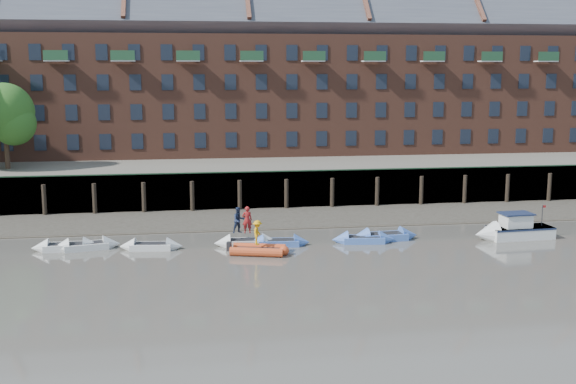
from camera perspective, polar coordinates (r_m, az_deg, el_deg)
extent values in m
plane|color=#56524A|center=(40.77, 1.41, -7.34)|extent=(220.00, 220.00, 0.00)
cube|color=#3D382F|center=(58.04, -1.56, -2.13)|extent=(110.00, 8.00, 0.50)
cube|color=#4C4336|center=(54.74, -1.15, -2.86)|extent=(110.00, 1.60, 0.10)
cube|color=#2D2A26|center=(62.03, -2.04, 0.16)|extent=(110.00, 0.80, 3.20)
cylinder|color=black|center=(62.16, -18.70, -0.63)|extent=(0.36, 0.36, 2.60)
cylinder|color=black|center=(61.54, -15.04, -0.54)|extent=(0.36, 0.36, 2.60)
cylinder|color=black|center=(61.19, -11.32, -0.45)|extent=(0.36, 0.36, 2.60)
cylinder|color=black|center=(61.10, -7.58, -0.36)|extent=(0.36, 0.36, 2.60)
cylinder|color=black|center=(61.26, -3.83, -0.27)|extent=(0.36, 0.36, 2.60)
cylinder|color=black|center=(61.69, -0.13, -0.17)|extent=(0.36, 0.36, 2.60)
cylinder|color=black|center=(62.37, 3.51, -0.08)|extent=(0.36, 0.36, 2.60)
cylinder|color=black|center=(63.30, 7.06, 0.01)|extent=(0.36, 0.36, 2.60)
cylinder|color=black|center=(64.46, 10.49, 0.09)|extent=(0.36, 0.36, 2.60)
cylinder|color=black|center=(65.84, 13.79, 0.18)|extent=(0.36, 0.36, 2.60)
cylinder|color=black|center=(67.44, 16.95, 0.26)|extent=(0.36, 0.36, 2.60)
cylinder|color=black|center=(69.23, 19.95, 0.33)|extent=(0.36, 0.36, 2.60)
cube|color=#264C2D|center=(61.48, -2.02, 1.63)|extent=(110.00, 0.06, 0.10)
cube|color=#5E594D|center=(75.41, -3.16, 1.88)|extent=(110.00, 28.00, 3.20)
cube|color=brown|center=(75.73, -3.28, 7.69)|extent=(80.00, 10.00, 12.00)
cube|color=#42444C|center=(75.80, -3.34, 13.14)|extent=(80.60, 15.56, 15.56)
cube|color=black|center=(72.61, -21.32, 3.62)|extent=(1.10, 0.12, 1.50)
cube|color=black|center=(71.99, -18.99, 3.71)|extent=(1.10, 0.12, 1.50)
cube|color=black|center=(71.49, -16.62, 3.79)|extent=(1.10, 0.12, 1.50)
cube|color=black|center=(71.11, -14.23, 3.87)|extent=(1.10, 0.12, 1.50)
cube|color=black|center=(70.86, -11.81, 3.94)|extent=(1.10, 0.12, 1.50)
cube|color=black|center=(70.74, -9.38, 4.01)|extent=(1.10, 0.12, 1.50)
cube|color=black|center=(70.74, -6.94, 4.07)|extent=(1.10, 0.12, 1.50)
cube|color=black|center=(70.87, -4.51, 4.12)|extent=(1.10, 0.12, 1.50)
cube|color=black|center=(71.13, -2.09, 4.17)|extent=(1.10, 0.12, 1.50)
cube|color=black|center=(71.51, 0.30, 4.20)|extent=(1.10, 0.12, 1.50)
cube|color=black|center=(72.01, 2.67, 4.23)|extent=(1.10, 0.12, 1.50)
cube|color=black|center=(72.64, 5.00, 4.25)|extent=(1.10, 0.12, 1.50)
cube|color=black|center=(73.38, 7.29, 4.27)|extent=(1.10, 0.12, 1.50)
cube|color=black|center=(74.23, 9.53, 4.28)|extent=(1.10, 0.12, 1.50)
cube|color=black|center=(75.20, 11.71, 4.28)|extent=(1.10, 0.12, 1.50)
cube|color=black|center=(76.27, 13.84, 4.27)|extent=(1.10, 0.12, 1.50)
cube|color=black|center=(77.44, 15.90, 4.26)|extent=(1.10, 0.12, 1.50)
cube|color=black|center=(78.71, 17.90, 4.25)|extent=(1.10, 0.12, 1.50)
cube|color=black|center=(80.08, 19.84, 4.23)|extent=(1.10, 0.12, 1.50)
cube|color=black|center=(81.53, 21.70, 4.20)|extent=(1.10, 0.12, 1.50)
cube|color=black|center=(72.39, -21.46, 5.82)|extent=(1.10, 0.12, 1.50)
cube|color=black|center=(71.77, -19.11, 5.93)|extent=(1.10, 0.12, 1.50)
cube|color=black|center=(71.27, -16.73, 6.03)|extent=(1.10, 0.12, 1.50)
cube|color=black|center=(70.89, -14.32, 6.12)|extent=(1.10, 0.12, 1.50)
cube|color=black|center=(70.64, -11.89, 6.20)|extent=(1.10, 0.12, 1.50)
cube|color=black|center=(70.51, -9.44, 6.27)|extent=(1.10, 0.12, 1.50)
cube|color=black|center=(70.52, -6.99, 6.33)|extent=(1.10, 0.12, 1.50)
cube|color=black|center=(70.65, -4.54, 6.38)|extent=(1.10, 0.12, 1.50)
cube|color=black|center=(70.90, -2.11, 6.42)|extent=(1.10, 0.12, 1.50)
cube|color=black|center=(71.28, 0.31, 6.44)|extent=(1.10, 0.12, 1.50)
cube|color=black|center=(71.79, 2.69, 6.46)|extent=(1.10, 0.12, 1.50)
cube|color=black|center=(72.42, 5.04, 6.46)|extent=(1.10, 0.12, 1.50)
cube|color=black|center=(73.16, 7.34, 6.45)|extent=(1.10, 0.12, 1.50)
cube|color=black|center=(74.02, 9.59, 6.43)|extent=(1.10, 0.12, 1.50)
cube|color=black|center=(74.99, 11.79, 6.41)|extent=(1.10, 0.12, 1.50)
cube|color=black|center=(76.06, 13.93, 6.37)|extent=(1.10, 0.12, 1.50)
cube|color=black|center=(77.24, 16.00, 6.33)|extent=(1.10, 0.12, 1.50)
cube|color=black|center=(78.51, 18.01, 6.28)|extent=(1.10, 0.12, 1.50)
cube|color=black|center=(79.88, 19.95, 6.22)|extent=(1.10, 0.12, 1.50)
cube|color=black|center=(81.33, 21.83, 6.17)|extent=(1.10, 0.12, 1.50)
cube|color=black|center=(72.28, -21.60, 8.03)|extent=(1.10, 0.12, 1.50)
cube|color=black|center=(71.66, -19.24, 8.16)|extent=(1.10, 0.12, 1.50)
cube|color=black|center=(71.15, -16.85, 8.28)|extent=(1.10, 0.12, 1.50)
cube|color=black|center=(70.78, -14.42, 8.38)|extent=(1.10, 0.12, 1.50)
cube|color=black|center=(70.52, -11.97, 8.47)|extent=(1.10, 0.12, 1.50)
cube|color=black|center=(70.40, -9.51, 8.55)|extent=(1.10, 0.12, 1.50)
cube|color=black|center=(70.40, -7.04, 8.61)|extent=(1.10, 0.12, 1.50)
cube|color=black|center=(70.53, -4.57, 8.65)|extent=(1.10, 0.12, 1.50)
cube|color=black|center=(70.79, -2.12, 8.68)|extent=(1.10, 0.12, 1.50)
cube|color=black|center=(71.17, 0.31, 8.69)|extent=(1.10, 0.12, 1.50)
cube|color=black|center=(71.68, 2.71, 8.69)|extent=(1.10, 0.12, 1.50)
cube|color=black|center=(72.31, 5.07, 8.67)|extent=(1.10, 0.12, 1.50)
cube|color=black|center=(73.05, 7.39, 8.64)|extent=(1.10, 0.12, 1.50)
cube|color=black|center=(73.91, 9.65, 8.60)|extent=(1.10, 0.12, 1.50)
cube|color=black|center=(74.88, 11.86, 8.54)|extent=(1.10, 0.12, 1.50)
cube|color=black|center=(75.96, 14.01, 8.48)|extent=(1.10, 0.12, 1.50)
cube|color=black|center=(77.14, 16.10, 8.40)|extent=(1.10, 0.12, 1.50)
cube|color=black|center=(78.41, 18.12, 8.32)|extent=(1.10, 0.12, 1.50)
cube|color=black|center=(79.78, 20.07, 8.23)|extent=(1.10, 0.12, 1.50)
cube|color=black|center=(72.28, -21.74, 10.24)|extent=(1.10, 0.12, 1.50)
cube|color=black|center=(71.65, -19.37, 10.39)|extent=(1.10, 0.12, 1.50)
cube|color=black|center=(71.15, -16.96, 10.53)|extent=(1.10, 0.12, 1.50)
cube|color=black|center=(70.77, -14.52, 10.65)|extent=(1.10, 0.12, 1.50)
cube|color=black|center=(70.52, -12.05, 10.75)|extent=(1.10, 0.12, 1.50)
cube|color=black|center=(70.40, -9.57, 10.83)|extent=(1.10, 0.12, 1.50)
cube|color=black|center=(70.40, -7.09, 10.89)|extent=(1.10, 0.12, 1.50)
cube|color=black|center=(70.53, -4.61, 10.93)|extent=(1.10, 0.12, 1.50)
cube|color=black|center=(70.79, -2.14, 10.95)|extent=(1.10, 0.12, 1.50)
cube|color=black|center=(71.17, 0.31, 10.95)|extent=(1.10, 0.12, 1.50)
cube|color=black|center=(71.68, 2.73, 10.93)|extent=(1.10, 0.12, 1.50)
cube|color=black|center=(72.30, 5.10, 10.89)|extent=(1.10, 0.12, 1.50)
cube|color=black|center=(73.05, 7.44, 10.84)|extent=(1.10, 0.12, 1.50)
cube|color=black|center=(73.91, 9.72, 10.77)|extent=(1.10, 0.12, 1.50)
cube|color=black|center=(74.88, 11.94, 10.69)|extent=(1.10, 0.12, 1.50)
cube|color=black|center=(75.96, 14.10, 10.59)|extent=(1.10, 0.12, 1.50)
cube|color=black|center=(77.13, 16.20, 10.48)|extent=(1.10, 0.12, 1.50)
cube|color=black|center=(78.41, 18.23, 10.36)|extent=(1.10, 0.12, 1.50)
cube|color=black|center=(79.78, 20.19, 10.24)|extent=(1.10, 0.12, 1.50)
cylinder|color=#3A281C|center=(68.02, -21.34, 3.41)|extent=(0.44, 0.44, 4.00)
sphere|color=#2D601E|center=(67.79, -21.50, 5.89)|extent=(5.12, 5.12, 5.12)
cube|color=silver|center=(50.38, -17.13, -4.16)|extent=(2.93, 1.43, 0.45)
cone|color=silver|center=(50.21, -15.22, -4.12)|extent=(1.17, 1.35, 1.30)
cone|color=silver|center=(50.59, -19.01, -4.21)|extent=(1.17, 1.35, 1.30)
cube|color=black|center=(50.33, -17.14, -3.94)|extent=(2.43, 1.08, 0.06)
cube|color=silver|center=(50.20, -15.66, -4.14)|extent=(3.07, 1.86, 0.45)
cone|color=silver|center=(50.35, -13.76, -4.01)|extent=(1.36, 1.50, 1.29)
cone|color=silver|center=(50.12, -17.57, -4.26)|extent=(1.36, 1.50, 1.29)
cube|color=black|center=(50.16, -15.67, -3.91)|extent=(2.54, 1.44, 0.06)
cube|color=silver|center=(49.20, -10.77, -4.24)|extent=(2.82, 1.50, 0.42)
cone|color=silver|center=(48.99, -8.93, -4.25)|extent=(1.18, 1.33, 1.22)
cone|color=silver|center=(49.46, -12.58, -4.23)|extent=(1.18, 1.33, 1.22)
cube|color=black|center=(49.15, -10.77, -4.02)|extent=(2.34, 1.15, 0.06)
cube|color=silver|center=(49.42, -3.32, -4.01)|extent=(2.85, 1.34, 0.44)
cone|color=silver|center=(49.54, -1.42, -3.96)|extent=(1.13, 1.30, 1.27)
cone|color=silver|center=(49.35, -5.24, -4.05)|extent=(1.13, 1.30, 1.27)
cube|color=black|center=(49.37, -3.33, -3.78)|extent=(2.37, 1.01, 0.06)
cube|color=#476DBE|center=(49.33, -0.74, -4.02)|extent=(2.80, 1.42, 0.42)
cone|color=#476DBE|center=(49.45, 1.10, -3.99)|extent=(1.14, 1.30, 1.23)
cone|color=#476DBE|center=(49.27, -2.58, -4.05)|extent=(1.14, 1.30, 1.23)
cube|color=black|center=(49.29, -0.74, -3.81)|extent=(2.32, 1.08, 0.06)
cube|color=#476DBE|center=(50.46, 5.98, -3.75)|extent=(2.95, 1.56, 0.44)
cone|color=#476DBE|center=(50.72, 7.84, -3.72)|extent=(1.23, 1.39, 1.28)
cone|color=#476DBE|center=(50.25, 4.11, -3.78)|extent=(1.23, 1.39, 1.28)
cube|color=black|center=(50.41, 5.99, -3.53)|extent=(2.45, 1.20, 0.06)
cube|color=#476DBE|center=(51.39, 7.62, -3.51)|extent=(3.23, 1.62, 0.49)
cone|color=#476DBE|center=(52.02, 9.52, -3.39)|extent=(1.31, 1.49, 1.42)
cone|color=#476DBE|center=(50.81, 5.67, -3.62)|extent=(1.31, 1.49, 1.42)
cube|color=black|center=(51.34, 7.62, -3.26)|extent=(2.68, 1.23, 0.06)
cylinder|color=#C7461F|center=(47.78, -2.27, -4.40)|extent=(3.48, 1.49, 0.57)
cylinder|color=#C7461F|center=(46.63, -2.52, -4.76)|extent=(3.48, 1.49, 0.57)
sphere|color=#C7461F|center=(46.94, -0.31, -4.65)|extent=(0.66, 0.66, 0.66)
cube|color=black|center=(47.20, -2.39, -4.58)|extent=(3.04, 1.73, 0.20)
cube|color=silver|center=(54.02, 17.86, -3.06)|extent=(4.69, 2.17, 0.84)
cone|color=silver|center=(52.75, 15.34, -3.24)|extent=(1.69, 1.96, 1.86)
cube|color=#19233F|center=(53.95, 17.88, -2.69)|extent=(4.69, 2.21, 0.12)
cube|color=silver|center=(53.66, 17.56, -2.16)|extent=(2.04, 1.53, 0.93)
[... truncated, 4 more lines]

